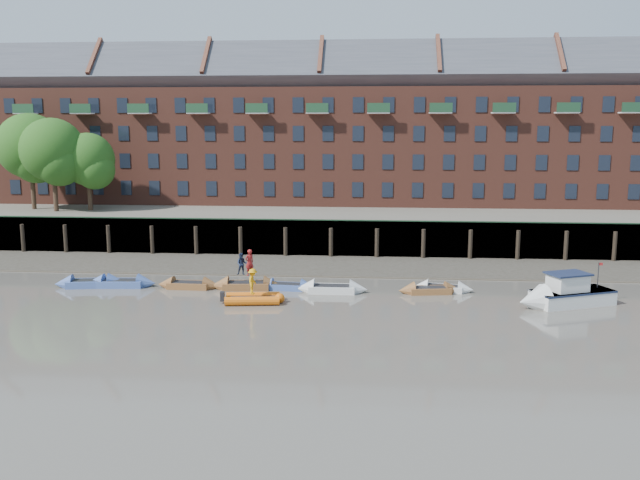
# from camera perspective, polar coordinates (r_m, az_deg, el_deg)

# --- Properties ---
(ground) EXTENTS (220.00, 220.00, 0.00)m
(ground) POSITION_cam_1_polar(r_m,az_deg,el_deg) (38.46, -4.26, -7.68)
(ground) COLOR #5E5950
(ground) RESTS_ON ground
(foreshore) EXTENTS (110.00, 8.00, 0.50)m
(foreshore) POSITION_cam_1_polar(r_m,az_deg,el_deg) (55.75, -1.39, -2.18)
(foreshore) COLOR #3D382F
(foreshore) RESTS_ON ground
(mud_band) EXTENTS (110.00, 1.60, 0.10)m
(mud_band) POSITION_cam_1_polar(r_m,az_deg,el_deg) (52.45, -1.78, -2.94)
(mud_band) COLOR #4C4336
(mud_band) RESTS_ON ground
(river_wall) EXTENTS (110.00, 1.23, 3.30)m
(river_wall) POSITION_cam_1_polar(r_m,az_deg,el_deg) (59.74, -0.95, 0.17)
(river_wall) COLOR #2D2A26
(river_wall) RESTS_ON ground
(bank_terrace) EXTENTS (110.00, 28.00, 3.20)m
(bank_terrace) POSITION_cam_1_polar(r_m,az_deg,el_deg) (73.15, 0.11, 1.93)
(bank_terrace) COLOR #5E594D
(bank_terrace) RESTS_ON ground
(apartment_terrace) EXTENTS (80.60, 15.56, 20.98)m
(apartment_terrace) POSITION_cam_1_polar(r_m,az_deg,el_deg) (73.49, 0.17, 10.74)
(apartment_terrace) COLOR brown
(apartment_terrace) RESTS_ON bank_terrace
(tree_cluster) EXTENTS (11.76, 7.74, 9.40)m
(tree_cluster) POSITION_cam_1_polar(r_m,az_deg,el_deg) (71.00, -21.75, 7.02)
(tree_cluster) COLOR #3A281C
(tree_cluster) RESTS_ON bank_terrace
(rowboat_0) EXTENTS (5.16, 2.36, 1.44)m
(rowboat_0) POSITION_cam_1_polar(r_m,az_deg,el_deg) (51.26, -18.76, -3.47)
(rowboat_0) COLOR #4460A4
(rowboat_0) RESTS_ON ground
(rowboat_1) EXTENTS (5.03, 1.79, 1.43)m
(rowboat_1) POSITION_cam_1_polar(r_m,az_deg,el_deg) (50.62, -16.41, -3.51)
(rowboat_1) COLOR #4460A4
(rowboat_1) RESTS_ON ground
(rowboat_2) EXTENTS (4.56, 1.47, 1.31)m
(rowboat_2) POSITION_cam_1_polar(r_m,az_deg,el_deg) (49.01, -10.98, -3.74)
(rowboat_2) COLOR brown
(rowboat_2) RESTS_ON ground
(rowboat_3) EXTENTS (5.12, 1.94, 1.45)m
(rowboat_3) POSITION_cam_1_polar(r_m,az_deg,el_deg) (48.15, -6.23, -3.83)
(rowboat_3) COLOR brown
(rowboat_3) RESTS_ON ground
(rowboat_4) EXTENTS (4.22, 1.55, 1.20)m
(rowboat_4) POSITION_cam_1_polar(r_m,az_deg,el_deg) (47.84, -2.80, -3.93)
(rowboat_4) COLOR #4460A4
(rowboat_4) RESTS_ON ground
(rowboat_5) EXTENTS (4.93, 1.43, 1.43)m
(rowboat_5) POSITION_cam_1_polar(r_m,az_deg,el_deg) (46.93, 1.01, -4.14)
(rowboat_5) COLOR silver
(rowboat_5) RESTS_ON ground
(rowboat_6) EXTENTS (4.48, 1.90, 1.26)m
(rowboat_6) POSITION_cam_1_polar(r_m,az_deg,el_deg) (47.30, 9.22, -4.19)
(rowboat_6) COLOR brown
(rowboat_6) RESTS_ON ground
(rowboat_7) EXTENTS (4.30, 1.92, 1.21)m
(rowboat_7) POSITION_cam_1_polar(r_m,az_deg,el_deg) (48.04, 10.31, -4.02)
(rowboat_7) COLOR silver
(rowboat_7) RESTS_ON ground
(rib_tender) EXTENTS (3.94, 2.24, 0.67)m
(rib_tender) POSITION_cam_1_polar(r_m,az_deg,el_deg) (44.41, -5.49, -4.93)
(rib_tender) COLOR #DB610F
(rib_tender) RESTS_ON ground
(motor_launch) EXTENTS (6.89, 4.53, 2.71)m
(motor_launch) POSITION_cam_1_polar(r_m,az_deg,el_deg) (45.98, 19.43, -4.43)
(motor_launch) COLOR silver
(motor_launch) RESTS_ON ground
(person_rower_a) EXTENTS (0.80, 0.79, 1.86)m
(person_rower_a) POSITION_cam_1_polar(r_m,az_deg,el_deg) (47.84, -5.96, -1.89)
(person_rower_a) COLOR maroon
(person_rower_a) RESTS_ON rowboat_3
(person_rower_b) EXTENTS (0.83, 0.69, 1.57)m
(person_rower_b) POSITION_cam_1_polar(r_m,az_deg,el_deg) (48.08, -6.60, -2.02)
(person_rower_b) COLOR #19233F
(person_rower_b) RESTS_ON rowboat_3
(person_rib_crew) EXTENTS (0.69, 1.12, 1.67)m
(person_rib_crew) POSITION_cam_1_polar(r_m,az_deg,el_deg) (44.04, -5.69, -3.49)
(person_rib_crew) COLOR orange
(person_rib_crew) RESTS_ON rib_tender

